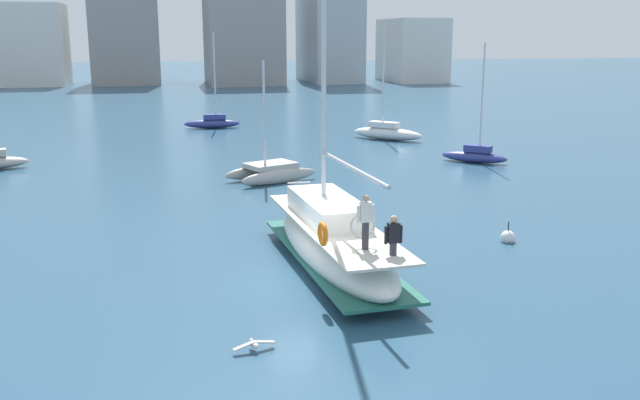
% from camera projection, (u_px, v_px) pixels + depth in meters
% --- Properties ---
extents(ground_plane, '(400.00, 400.00, 0.00)m').
position_uv_depth(ground_plane, '(306.00, 278.00, 21.70)').
color(ground_plane, '#284C66').
extents(main_sailboat, '(2.94, 9.72, 13.37)m').
position_uv_depth(main_sailboat, '(333.00, 240.00, 22.60)').
color(main_sailboat, white).
rests_on(main_sailboat, ground).
extents(moored_sloop_near, '(4.99, 3.76, 6.16)m').
position_uv_depth(moored_sloop_near, '(271.00, 171.00, 36.31)').
color(moored_sloop_near, '#B7B2A8').
rests_on(moored_sloop_near, ground).
extents(moored_sloop_far, '(4.76, 4.84, 8.24)m').
position_uv_depth(moored_sloop_far, '(387.00, 132.00, 50.76)').
color(moored_sloop_far, silver).
rests_on(moored_sloop_far, ground).
extents(moored_cutter_left, '(3.58, 3.37, 6.98)m').
position_uv_depth(moored_cutter_left, '(475.00, 154.00, 41.58)').
color(moored_cutter_left, navy).
rests_on(moored_cutter_left, ground).
extents(moored_cutter_right, '(4.60, 1.43, 7.63)m').
position_uv_depth(moored_cutter_right, '(212.00, 122.00, 57.19)').
color(moored_cutter_right, navy).
rests_on(moored_cutter_right, ground).
extents(seagull, '(1.05, 0.48, 0.17)m').
position_uv_depth(seagull, '(254.00, 344.00, 16.68)').
color(seagull, silver).
rests_on(seagull, ground).
extents(mooring_buoy, '(0.53, 0.53, 0.87)m').
position_uv_depth(mooring_buoy, '(508.00, 238.00, 25.54)').
color(mooring_buoy, silver).
rests_on(mooring_buoy, ground).
extents(waterfront_buildings, '(83.92, 18.97, 24.10)m').
position_uv_depth(waterfront_buildings, '(174.00, 27.00, 109.34)').
color(waterfront_buildings, '#B2B7BC').
rests_on(waterfront_buildings, ground).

